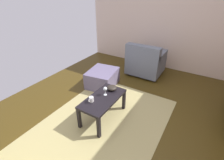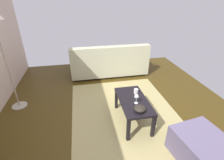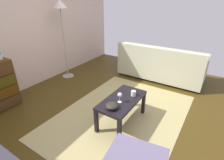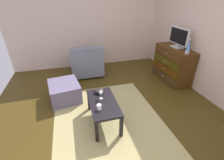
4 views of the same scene
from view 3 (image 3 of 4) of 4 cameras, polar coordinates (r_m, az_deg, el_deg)
The scene contains 9 objects.
ground_plane at distance 3.04m, azimuth -2.17°, elevation -12.45°, with size 5.88×4.73×0.05m, color #453310.
wall_accent_rear at distance 4.05m, azimuth -29.20°, elevation 15.56°, with size 5.88×0.12×2.71m, color beige.
area_rug at distance 3.07m, azimuth 3.12°, elevation -11.32°, with size 2.60×1.90×0.01m, color tan.
coffee_table at distance 2.73m, azimuth 3.27°, elevation -7.31°, with size 0.87×0.45×0.43m.
wine_glass at distance 2.56m, azimuth 2.56°, elevation -4.99°, with size 0.07×0.07×0.16m.
mug at distance 2.77m, azimuth 7.02°, elevation -4.30°, with size 0.11×0.08×0.08m.
bowl_decorative at distance 2.46m, azimuth -0.05°, elevation -8.43°, with size 0.18×0.18×0.08m, color #2A241E.
couch_large at distance 4.42m, azimuth 15.51°, elevation 4.58°, with size 0.85×1.99×0.84m.
standing_lamp at distance 4.25m, azimuth -16.44°, elevation 20.56°, with size 0.32×0.32×1.80m.
Camera 3 is at (-1.95, -1.39, 1.85)m, focal length 28.04 mm.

